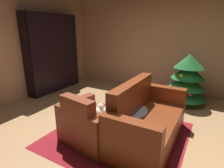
{
  "coord_description": "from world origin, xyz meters",
  "views": [
    {
      "loc": [
        1.23,
        -2.65,
        1.79
      ],
      "look_at": [
        -0.37,
        0.17,
        0.81
      ],
      "focal_mm": 29.28,
      "sensor_mm": 36.0,
      "label": 1
    }
  ],
  "objects_px": {
    "couch_red": "(147,122)",
    "coffee_table": "(125,111)",
    "armchair_red": "(91,125)",
    "bookshelf_unit": "(56,54)",
    "book_stack_on_table": "(125,105)",
    "bottle_on_table": "(131,100)",
    "decorated_tree": "(187,79)"
  },
  "relations": [
    {
      "from": "couch_red",
      "to": "book_stack_on_table",
      "type": "bearing_deg",
      "value": 169.61
    },
    {
      "from": "couch_red",
      "to": "book_stack_on_table",
      "type": "height_order",
      "value": "couch_red"
    },
    {
      "from": "bookshelf_unit",
      "to": "couch_red",
      "type": "distance_m",
      "value": 3.63
    },
    {
      "from": "bottle_on_table",
      "to": "coffee_table",
      "type": "bearing_deg",
      "value": -93.52
    },
    {
      "from": "bookshelf_unit",
      "to": "coffee_table",
      "type": "height_order",
      "value": "bookshelf_unit"
    },
    {
      "from": "couch_red",
      "to": "coffee_table",
      "type": "height_order",
      "value": "couch_red"
    },
    {
      "from": "couch_red",
      "to": "bookshelf_unit",
      "type": "bearing_deg",
      "value": 158.34
    },
    {
      "from": "bookshelf_unit",
      "to": "decorated_tree",
      "type": "height_order",
      "value": "bookshelf_unit"
    },
    {
      "from": "book_stack_on_table",
      "to": "bookshelf_unit",
      "type": "bearing_deg",
      "value": 156.79
    },
    {
      "from": "coffee_table",
      "to": "decorated_tree",
      "type": "xyz_separation_m",
      "value": [
        0.71,
        1.98,
        0.2
      ]
    },
    {
      "from": "bookshelf_unit",
      "to": "bottle_on_table",
      "type": "relative_size",
      "value": 9.27
    },
    {
      "from": "bookshelf_unit",
      "to": "armchair_red",
      "type": "xyz_separation_m",
      "value": [
        2.54,
        -1.79,
        -0.76
      ]
    },
    {
      "from": "book_stack_on_table",
      "to": "decorated_tree",
      "type": "xyz_separation_m",
      "value": [
        0.74,
        1.92,
        0.11
      ]
    },
    {
      "from": "coffee_table",
      "to": "bottle_on_table",
      "type": "relative_size",
      "value": 3.18
    },
    {
      "from": "bookshelf_unit",
      "to": "book_stack_on_table",
      "type": "relative_size",
      "value": 9.76
    },
    {
      "from": "armchair_red",
      "to": "couch_red",
      "type": "bearing_deg",
      "value": 31.85
    },
    {
      "from": "bookshelf_unit",
      "to": "coffee_table",
      "type": "distance_m",
      "value": 3.25
    },
    {
      "from": "armchair_red",
      "to": "book_stack_on_table",
      "type": "xyz_separation_m",
      "value": [
        0.34,
        0.56,
        0.21
      ]
    },
    {
      "from": "decorated_tree",
      "to": "book_stack_on_table",
      "type": "bearing_deg",
      "value": -111.02
    },
    {
      "from": "couch_red",
      "to": "armchair_red",
      "type": "bearing_deg",
      "value": -148.15
    },
    {
      "from": "bottle_on_table",
      "to": "bookshelf_unit",
      "type": "bearing_deg",
      "value": 159.69
    },
    {
      "from": "armchair_red",
      "to": "couch_red",
      "type": "xyz_separation_m",
      "value": [
        0.77,
        0.48,
        0.03
      ]
    },
    {
      "from": "couch_red",
      "to": "coffee_table",
      "type": "xyz_separation_m",
      "value": [
        -0.39,
        0.02,
        0.09
      ]
    },
    {
      "from": "bookshelf_unit",
      "to": "armchair_red",
      "type": "height_order",
      "value": "bookshelf_unit"
    },
    {
      "from": "bookshelf_unit",
      "to": "armchair_red",
      "type": "relative_size",
      "value": 2.12
    },
    {
      "from": "couch_red",
      "to": "decorated_tree",
      "type": "bearing_deg",
      "value": 81.14
    },
    {
      "from": "book_stack_on_table",
      "to": "decorated_tree",
      "type": "bearing_deg",
      "value": 68.98
    },
    {
      "from": "couch_red",
      "to": "book_stack_on_table",
      "type": "xyz_separation_m",
      "value": [
        -0.43,
        0.08,
        0.18
      ]
    },
    {
      "from": "armchair_red",
      "to": "coffee_table",
      "type": "distance_m",
      "value": 0.64
    },
    {
      "from": "armchair_red",
      "to": "coffee_table",
      "type": "height_order",
      "value": "armchair_red"
    },
    {
      "from": "bookshelf_unit",
      "to": "bottle_on_table",
      "type": "distance_m",
      "value": 3.16
    },
    {
      "from": "bookshelf_unit",
      "to": "coffee_table",
      "type": "xyz_separation_m",
      "value": [
        2.91,
        -1.29,
        -0.64
      ]
    }
  ]
}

